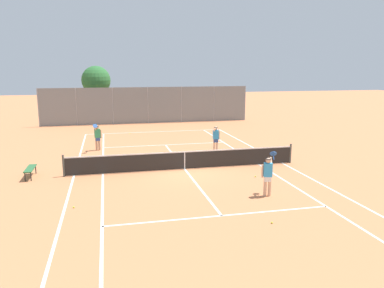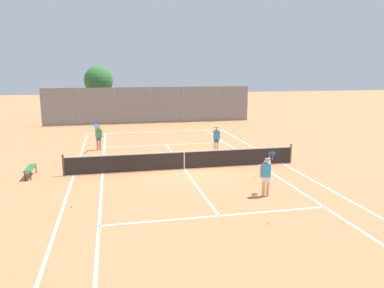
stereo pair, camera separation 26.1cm
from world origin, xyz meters
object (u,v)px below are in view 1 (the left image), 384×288
object	(u,v)px
loose_tennis_ball_2	(130,133)
loose_tennis_ball_4	(255,176)
tree_behind_left	(96,81)
player_near_side	(268,174)
loose_tennis_ball_3	(272,223)
tennis_net	(185,160)
courtside_bench	(30,169)
player_far_left	(98,136)
player_far_right	(216,138)
loose_tennis_ball_0	(74,207)
loose_tennis_ball_1	(246,160)

from	to	relation	value
loose_tennis_ball_2	loose_tennis_ball_4	bearing A→B (deg)	-69.30
tree_behind_left	player_near_side	bearing A→B (deg)	-73.97
loose_tennis_ball_3	loose_tennis_ball_2	bearing A→B (deg)	100.67
tennis_net	courtside_bench	bearing A→B (deg)	178.44
player_near_side	loose_tennis_ball_2	distance (m)	16.77
loose_tennis_ball_4	player_far_left	bearing A→B (deg)	133.57
tennis_net	player_far_left	xyz separation A→B (m)	(-4.44, 5.67, 0.42)
loose_tennis_ball_4	courtside_bench	world-z (taller)	courtside_bench
courtside_bench	tennis_net	bearing A→B (deg)	-1.56
player_near_side	player_far_right	distance (m)	8.35
loose_tennis_ball_3	courtside_bench	bearing A→B (deg)	139.49
loose_tennis_ball_2	loose_tennis_ball_0	bearing A→B (deg)	-101.04
tennis_net	loose_tennis_ball_3	bearing A→B (deg)	-78.99
tennis_net	tree_behind_left	world-z (taller)	tree_behind_left
loose_tennis_ball_2	courtside_bench	bearing A→B (deg)	-115.87
player_near_side	player_far_right	bearing A→B (deg)	88.13
player_far_left	courtside_bench	bearing A→B (deg)	-119.20
player_near_side	tree_behind_left	xyz separation A→B (m)	(-7.18, 25.00, 2.94)
loose_tennis_ball_2	loose_tennis_ball_4	xyz separation A→B (m)	(5.11, -13.52, 0.00)
player_far_right	courtside_bench	bearing A→B (deg)	-161.76
loose_tennis_ball_4	loose_tennis_ball_0	bearing A→B (deg)	-164.45
loose_tennis_ball_2	tree_behind_left	world-z (taller)	tree_behind_left
tennis_net	player_near_side	size ratio (longest dim) A/B	6.76
tennis_net	tree_behind_left	bearing A→B (deg)	103.18
player_far_right	tree_behind_left	distance (m)	18.48
loose_tennis_ball_0	loose_tennis_ball_1	world-z (taller)	same
player_near_side	courtside_bench	xyz separation A→B (m)	(-9.94, 4.98, -0.52)
player_far_right	loose_tennis_ball_0	size ratio (longest dim) A/B	24.24
courtside_bench	tree_behind_left	world-z (taller)	tree_behind_left
loose_tennis_ball_1	loose_tennis_ball_2	size ratio (longest dim) A/B	1.00
player_far_right	loose_tennis_ball_4	world-z (taller)	player_far_right
loose_tennis_ball_3	player_far_right	bearing A→B (deg)	83.38
player_far_left	loose_tennis_ball_2	distance (m)	6.21
player_far_left	player_far_right	size ratio (longest dim) A/B	1.11
player_far_left	tennis_net	bearing A→B (deg)	-51.92
loose_tennis_ball_2	courtside_bench	xyz separation A→B (m)	(-5.40, -11.14, 0.38)
loose_tennis_ball_0	courtside_bench	distance (m)	5.22
player_far_left	tree_behind_left	distance (m)	14.85
courtside_bench	tree_behind_left	distance (m)	20.50
loose_tennis_ball_0	tree_behind_left	distance (m)	24.97
loose_tennis_ball_3	tree_behind_left	xyz separation A→B (m)	(-6.18, 27.65, 3.83)
player_near_side	courtside_bench	bearing A→B (deg)	153.38
loose_tennis_ball_4	courtside_bench	xyz separation A→B (m)	(-10.51, 2.38, 0.38)
loose_tennis_ball_4	courtside_bench	size ratio (longest dim) A/B	0.04
player_far_right	player_near_side	bearing A→B (deg)	-91.87
loose_tennis_ball_2	tree_behind_left	xyz separation A→B (m)	(-2.64, 8.88, 3.83)
player_far_left	tree_behind_left	world-z (taller)	tree_behind_left
tennis_net	loose_tennis_ball_1	size ratio (longest dim) A/B	181.82
tennis_net	courtside_bench	size ratio (longest dim) A/B	8.00
player_far_left	loose_tennis_ball_1	size ratio (longest dim) A/B	26.88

